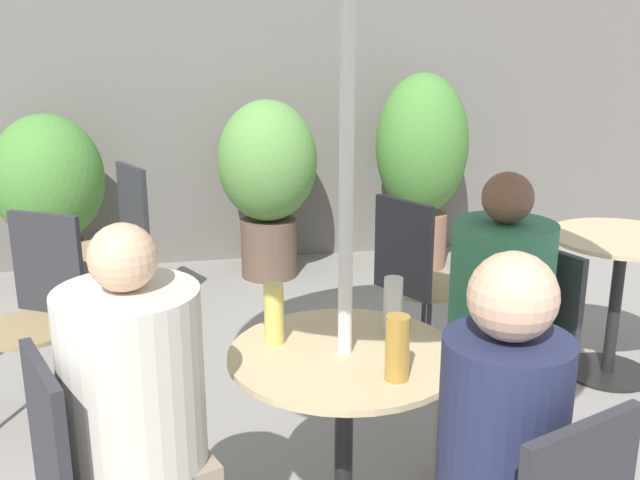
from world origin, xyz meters
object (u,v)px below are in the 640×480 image
object	(u,v)px
potted_plant_1	(268,173)
beer_glass_0	(393,305)
beer_glass_2	(397,348)
cafe_table_far	(619,276)
bistro_chair_6	(120,230)
beer_glass_1	(274,314)
cafe_table_near	(343,406)
bistro_chair_5	(415,272)
seated_person_1	(497,445)
seated_person_0	(140,406)
bistro_chair_2	(523,345)
potted_plant_0	(49,188)
bistro_chair_3	(38,300)
potted_plant_2	(421,157)
seated_person_2	(496,310)

from	to	relation	value
potted_plant_1	beer_glass_0	bearing A→B (deg)	-88.14
beer_glass_2	cafe_table_far	bearing A→B (deg)	39.36
bistro_chair_6	beer_glass_2	distance (m)	2.61
cafe_table_far	beer_glass_1	world-z (taller)	beer_glass_1
beer_glass_1	cafe_table_near	bearing A→B (deg)	-28.67
beer_glass_1	cafe_table_far	bearing A→B (deg)	26.65
bistro_chair_5	beer_glass_2	bearing A→B (deg)	130.21
seated_person_1	potted_plant_1	xyz separation A→B (m)	(-0.13, 3.46, -0.02)
beer_glass_2	potted_plant_1	xyz separation A→B (m)	(-0.00, 3.05, -0.10)
cafe_table_far	beer_glass_1	size ratio (longest dim) A/B	3.66
cafe_table_far	beer_glass_2	bearing A→B (deg)	-140.64
beer_glass_2	potted_plant_1	size ratio (longest dim) A/B	0.16
beer_glass_0	beer_glass_2	bearing A→B (deg)	-104.15
bistro_chair_6	seated_person_0	world-z (taller)	seated_person_0
bistro_chair_2	bistro_chair_6	size ratio (longest dim) A/B	1.00
cafe_table_far	bistro_chair_5	world-z (taller)	bistro_chair_5
bistro_chair_5	bistro_chair_6	xyz separation A→B (m)	(-1.45, 1.03, 0.00)
seated_person_1	potted_plant_0	distance (m)	3.75
cafe_table_far	bistro_chair_3	size ratio (longest dim) A/B	0.79
beer_glass_2	beer_glass_0	bearing A→B (deg)	75.85
beer_glass_1	beer_glass_2	xyz separation A→B (m)	(0.31, -0.32, -0.00)
bistro_chair_6	beer_glass_2	size ratio (longest dim) A/B	4.70
seated_person_1	seated_person_0	bearing A→B (deg)	-45.15
bistro_chair_3	potted_plant_2	bearing A→B (deg)	66.01
bistro_chair_3	seated_person_0	size ratio (longest dim) A/B	0.74
beer_glass_1	bistro_chair_3	bearing A→B (deg)	131.81
potted_plant_0	potted_plant_2	bearing A→B (deg)	1.40
bistro_chair_5	potted_plant_1	distance (m)	1.75
potted_plant_1	bistro_chair_3	bearing A→B (deg)	-125.36
seated_person_2	potted_plant_1	distance (m)	2.65
potted_plant_0	bistro_chair_6	bearing A→B (deg)	-51.28
potted_plant_0	seated_person_1	bearing A→B (deg)	-65.74
bistro_chair_6	beer_glass_2	xyz separation A→B (m)	(0.94, -2.42, 0.27)
bistro_chair_5	potted_plant_0	bearing A→B (deg)	20.13
cafe_table_far	seated_person_2	bearing A→B (deg)	-141.77
beer_glass_1	seated_person_2	bearing A→B (deg)	8.89
cafe_table_far	cafe_table_near	bearing A→B (deg)	-147.56
cafe_table_far	beer_glass_0	size ratio (longest dim) A/B	3.84
seated_person_1	potted_plant_2	bearing A→B (deg)	-126.65
beer_glass_2	bistro_chair_5	bearing A→B (deg)	69.92
bistro_chair_3	beer_glass_2	distance (m)	1.83
beer_glass_0	potted_plant_0	distance (m)	3.06
bistro_chair_6	beer_glass_0	xyz separation A→B (m)	(1.03, -2.09, 0.27)
seated_person_0	beer_glass_1	distance (m)	0.55
beer_glass_1	potted_plant_1	world-z (taller)	potted_plant_1
seated_person_2	potted_plant_2	world-z (taller)	potted_plant_2
bistro_chair_2	bistro_chair_3	bearing A→B (deg)	-135.36
potted_plant_2	seated_person_2	bearing A→B (deg)	-102.46
seated_person_0	seated_person_1	world-z (taller)	seated_person_0
beer_glass_0	potted_plant_1	xyz separation A→B (m)	(-0.09, 2.72, -0.10)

